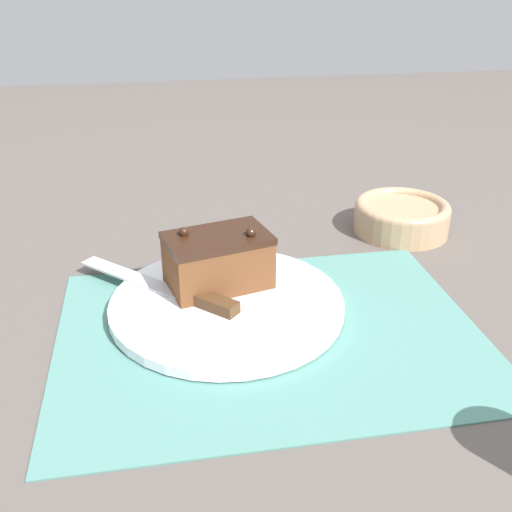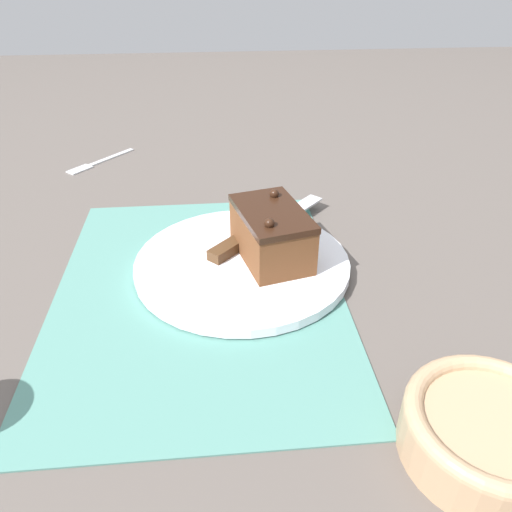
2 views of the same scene
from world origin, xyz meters
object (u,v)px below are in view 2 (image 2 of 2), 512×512
(serving_knife, at_px, (252,235))
(dessert_fork, at_px, (97,162))
(chocolate_cake, at_px, (271,233))
(small_bowl, at_px, (490,432))
(cake_plate, at_px, (242,263))

(serving_knife, height_order, dessert_fork, serving_knife)
(chocolate_cake, relative_size, small_bowl, 0.96)
(cake_plate, distance_m, small_bowl, 0.34)
(serving_knife, bearing_deg, dessert_fork, 172.88)
(chocolate_cake, relative_size, serving_knife, 0.73)
(small_bowl, bearing_deg, dessert_fork, -147.31)
(dessert_fork, bearing_deg, serving_knife, 169.65)
(cake_plate, distance_m, serving_knife, 0.06)
(chocolate_cake, height_order, dessert_fork, chocolate_cake)
(cake_plate, height_order, chocolate_cake, chocolate_cake)
(chocolate_cake, relative_size, dessert_fork, 1.09)
(cake_plate, height_order, serving_knife, serving_knife)
(chocolate_cake, bearing_deg, cake_plate, -82.62)
(small_bowl, relative_size, dessert_fork, 1.13)
(serving_knife, relative_size, small_bowl, 1.32)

